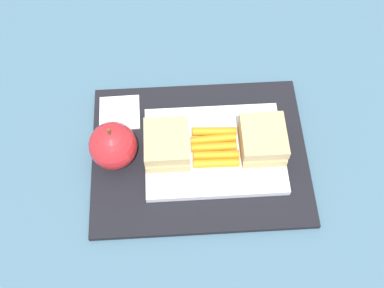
{
  "coord_description": "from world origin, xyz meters",
  "views": [
    {
      "loc": [
        0.04,
        0.39,
        0.74
      ],
      "look_at": [
        0.01,
        0.0,
        0.04
      ],
      "focal_mm": 46.44,
      "sensor_mm": 36.0,
      "label": 1
    }
  ],
  "objects": [
    {
      "name": "paper_napkin",
      "position": [
        0.14,
        -0.09,
        0.01
      ],
      "size": [
        0.07,
        0.07,
        0.0
      ],
      "primitive_type": "cube",
      "rotation": [
        0.0,
        0.0,
        0.02
      ],
      "color": "white",
      "rests_on": "lunchbag_mat"
    },
    {
      "name": "sandwich_half_right",
      "position": [
        0.05,
        0.0,
        0.04
      ],
      "size": [
        0.07,
        0.08,
        0.04
      ],
      "color": "tan",
      "rests_on": "food_tray"
    },
    {
      "name": "apple",
      "position": [
        0.14,
        0.0,
        0.05
      ],
      "size": [
        0.08,
        0.08,
        0.09
      ],
      "color": "red",
      "rests_on": "lunchbag_mat"
    },
    {
      "name": "ground_plane",
      "position": [
        0.0,
        0.0,
        0.0
      ],
      "size": [
        2.4,
        2.4,
        0.0
      ],
      "primitive_type": "plane",
      "color": "#42667A"
    },
    {
      "name": "lunchbag_mat",
      "position": [
        0.0,
        0.0,
        0.01
      ],
      "size": [
        0.36,
        0.28,
        0.01
      ],
      "primitive_type": "cube",
      "color": "black",
      "rests_on": "ground_plane"
    },
    {
      "name": "carrot_sticks_bundle",
      "position": [
        -0.02,
        0.0,
        0.03
      ],
      "size": [
        0.08,
        0.07,
        0.02
      ],
      "color": "orange",
      "rests_on": "food_tray"
    },
    {
      "name": "sandwich_half_left",
      "position": [
        -0.1,
        0.0,
        0.04
      ],
      "size": [
        0.07,
        0.08,
        0.04
      ],
      "color": "tan",
      "rests_on": "food_tray"
    },
    {
      "name": "food_tray",
      "position": [
        -0.03,
        0.0,
        0.02
      ],
      "size": [
        0.23,
        0.17,
        0.01
      ],
      "primitive_type": "cube",
      "color": "white",
      "rests_on": "lunchbag_mat"
    }
  ]
}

